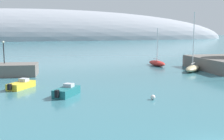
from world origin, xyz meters
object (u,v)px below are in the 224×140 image
(harbor_lamp_post, at_px, (4,49))
(motorboat_yellow_foreground, at_px, (21,85))
(motorboat_teal_alongside_breakwater, at_px, (67,91))
(mooring_buoy_white, at_px, (153,97))
(sailboat_sand_near_shore, at_px, (192,68))
(sailboat_red_mid_mooring, at_px, (157,63))

(harbor_lamp_post, bearing_deg, motorboat_yellow_foreground, -74.51)
(motorboat_teal_alongside_breakwater, bearing_deg, harbor_lamp_post, 58.56)
(mooring_buoy_white, height_order, harbor_lamp_post, harbor_lamp_post)
(motorboat_yellow_foreground, relative_size, harbor_lamp_post, 1.15)
(sailboat_sand_near_shore, bearing_deg, mooring_buoy_white, 2.82)
(sailboat_red_mid_mooring, bearing_deg, mooring_buoy_white, -28.30)
(sailboat_red_mid_mooring, distance_m, harbor_lamp_post, 29.65)
(sailboat_sand_near_shore, distance_m, harbor_lamp_post, 32.26)
(sailboat_sand_near_shore, relative_size, sailboat_red_mid_mooring, 1.35)
(harbor_lamp_post, bearing_deg, mooring_buoy_white, -51.05)
(sailboat_red_mid_mooring, distance_m, mooring_buoy_white, 29.50)
(motorboat_yellow_foreground, relative_size, motorboat_teal_alongside_breakwater, 1.01)
(sailboat_sand_near_shore, bearing_deg, motorboat_yellow_foreground, -31.90)
(mooring_buoy_white, bearing_deg, motorboat_yellow_foreground, 145.99)
(sailboat_red_mid_mooring, xyz_separation_m, harbor_lamp_post, (-28.89, -5.62, 3.63))
(motorboat_yellow_foreground, height_order, mooring_buoy_white, motorboat_yellow_foreground)
(sailboat_red_mid_mooring, xyz_separation_m, motorboat_yellow_foreground, (-25.54, -17.68, -0.14))
(sailboat_sand_near_shore, height_order, motorboat_teal_alongside_breakwater, sailboat_sand_near_shore)
(motorboat_yellow_foreground, bearing_deg, harbor_lamp_post, 48.94)
(sailboat_red_mid_mooring, distance_m, motorboat_teal_alongside_breakwater, 30.76)
(sailboat_sand_near_shore, distance_m, motorboat_teal_alongside_breakwater, 27.09)
(sailboat_red_mid_mooring, bearing_deg, harbor_lamp_post, -84.44)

